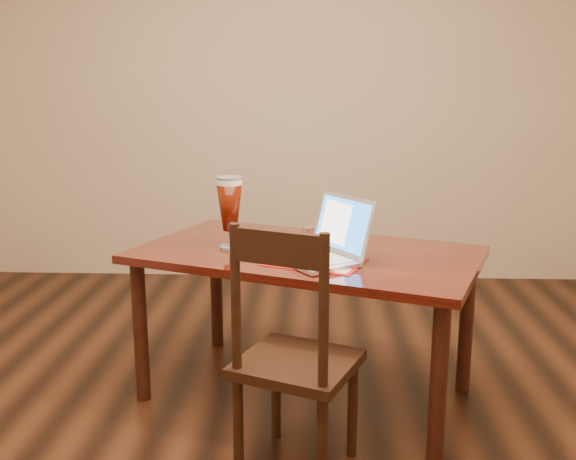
{
  "coord_description": "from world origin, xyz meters",
  "views": [
    {
      "loc": [
        0.19,
        -2.13,
        1.4
      ],
      "look_at": [
        0.07,
        0.49,
        0.81
      ],
      "focal_mm": 40.0,
      "sensor_mm": 36.0,
      "label": 1
    }
  ],
  "objects": [
    {
      "name": "dining_chair",
      "position": [
        0.11,
        0.0,
        0.45
      ],
      "size": [
        0.52,
        0.51,
        0.95
      ],
      "rotation": [
        0.0,
        0.0,
        -0.4
      ],
      "color": "black",
      "rests_on": "ground"
    },
    {
      "name": "dining_table",
      "position": [
        0.14,
        0.61,
        0.63
      ],
      "size": [
        1.67,
        1.3,
        1.01
      ],
      "rotation": [
        0.0,
        0.0,
        -0.37
      ],
      "color": "#4F150A",
      "rests_on": "ground"
    }
  ]
}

